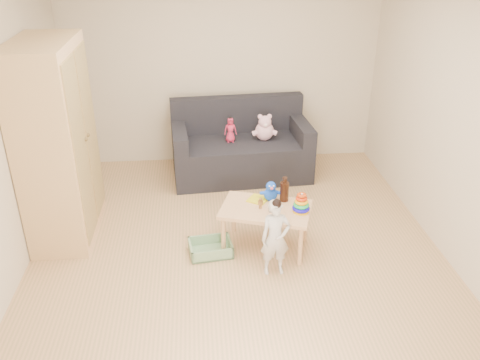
{
  "coord_description": "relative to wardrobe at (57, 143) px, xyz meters",
  "views": [
    {
      "loc": [
        -0.35,
        -4.17,
        2.88
      ],
      "look_at": [
        0.05,
        0.25,
        0.65
      ],
      "focal_mm": 38.0,
      "sensor_mm": 36.0,
      "label": 1
    }
  ],
  "objects": [
    {
      "name": "room",
      "position": [
        1.72,
        -0.53,
        0.31
      ],
      "size": [
        4.5,
        4.5,
        4.5
      ],
      "color": "tan",
      "rests_on": "ground"
    },
    {
      "name": "wardrobe",
      "position": [
        0.0,
        0.0,
        0.0
      ],
      "size": [
        0.55,
        1.1,
        1.97
      ],
      "primitive_type": "cube",
      "color": "#ECB581",
      "rests_on": "ground"
    },
    {
      "name": "sofa",
      "position": [
        1.91,
        1.15,
        -0.75
      ],
      "size": [
        1.75,
        0.97,
        0.48
      ],
      "primitive_type": "cube",
      "rotation": [
        0.0,
        0.0,
        0.07
      ],
      "color": "black",
      "rests_on": "ground"
    },
    {
      "name": "play_table",
      "position": [
        2.0,
        -0.5,
        -0.76
      ],
      "size": [
        0.97,
        0.77,
        0.45
      ],
      "primitive_type": "cube",
      "rotation": [
        0.0,
        0.0,
        -0.31
      ],
      "color": "#F0B883",
      "rests_on": "ground"
    },
    {
      "name": "storage_bin",
      "position": [
        1.45,
        -0.56,
        -0.92
      ],
      "size": [
        0.45,
        0.36,
        0.12
      ],
      "primitive_type": null,
      "rotation": [
        0.0,
        0.0,
        0.13
      ],
      "color": "#7CA678",
      "rests_on": "ground"
    },
    {
      "name": "toddler",
      "position": [
        2.03,
        -0.92,
        -0.62
      ],
      "size": [
        0.28,
        0.2,
        0.72
      ],
      "primitive_type": "imported",
      "rotation": [
        0.0,
        0.0,
        0.07
      ],
      "color": "silver",
      "rests_on": "ground"
    },
    {
      "name": "pink_bear",
      "position": [
        2.2,
        1.16,
        -0.37
      ],
      "size": [
        0.28,
        0.26,
        0.28
      ],
      "primitive_type": null,
      "rotation": [
        0.0,
        0.0,
        -0.19
      ],
      "color": "#FFBBD4",
      "rests_on": "sofa"
    },
    {
      "name": "doll",
      "position": [
        1.77,
        1.13,
        -0.36
      ],
      "size": [
        0.16,
        0.11,
        0.3
      ],
      "primitive_type": "imported",
      "rotation": [
        0.0,
        0.0,
        0.06
      ],
      "color": "#E22A53",
      "rests_on": "sofa"
    },
    {
      "name": "ring_stacker",
      "position": [
        2.32,
        -0.6,
        -0.46
      ],
      "size": [
        0.17,
        0.17,
        0.19
      ],
      "color": "#E5AC0C",
      "rests_on": "play_table"
    },
    {
      "name": "brown_bottle",
      "position": [
        2.2,
        -0.37,
        -0.43
      ],
      "size": [
        0.09,
        0.09,
        0.25
      ],
      "color": "black",
      "rests_on": "play_table"
    },
    {
      "name": "blue_plush",
      "position": [
        2.06,
        -0.35,
        -0.44
      ],
      "size": [
        0.21,
        0.19,
        0.21
      ],
      "primitive_type": null,
      "rotation": [
        0.0,
        0.0,
        -0.34
      ],
      "color": "blue",
      "rests_on": "play_table"
    },
    {
      "name": "wooden_figure",
      "position": [
        1.94,
        -0.5,
        -0.48
      ],
      "size": [
        0.05,
        0.04,
        0.12
      ],
      "primitive_type": null,
      "rotation": [
        0.0,
        0.0,
        -0.16
      ],
      "color": "brown",
      "rests_on": "play_table"
    },
    {
      "name": "yellow_book",
      "position": [
        1.94,
        -0.34,
        -0.53
      ],
      "size": [
        0.25,
        0.25,
        0.01
      ],
      "primitive_type": "cube",
      "rotation": [
        0.0,
        0.0,
        -0.59
      ],
      "color": "yellow",
      "rests_on": "play_table"
    }
  ]
}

